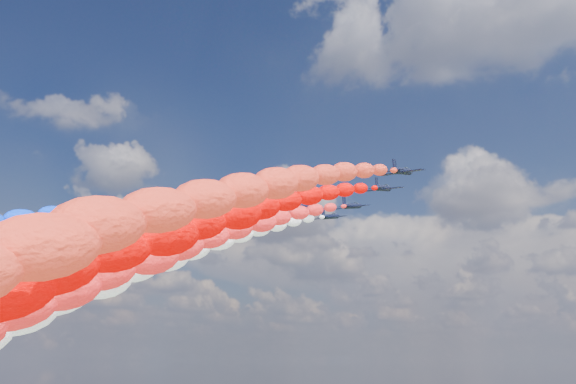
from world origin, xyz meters
The scene contains 15 objects.
jet_0 centered at (-33.55, -7.74, 90.28)m, with size 8.91×11.95×2.63m, color black, non-canonical shape.
jet_1 centered at (-23.66, 6.21, 90.28)m, with size 8.91×11.95×2.63m, color black, non-canonical shape.
trail_1 centered at (-23.66, -47.27, 72.92)m, with size 6.45×103.52×39.10m, color #2953FF, non-canonical shape.
jet_2 centered at (-10.84, 17.38, 90.28)m, with size 8.91×11.95×2.63m, color black, non-canonical shape.
trail_2 centered at (-10.84, -36.11, 72.92)m, with size 6.45×103.52×39.10m, color #095AFF, non-canonical shape.
jet_3 centered at (-0.12, 11.33, 90.28)m, with size 8.91×11.95×2.63m, color black, non-canonical shape.
trail_3 centered at (-0.12, -42.15, 72.92)m, with size 6.45×103.52×39.10m, color white, non-canonical shape.
jet_4 centered at (0.80, 25.13, 90.28)m, with size 8.91×11.95×2.63m, color black, non-canonical shape.
trail_4 centered at (0.80, -28.36, 72.92)m, with size 6.45×103.52×39.10m, color white, non-canonical shape.
jet_5 centered at (10.62, 16.74, 90.28)m, with size 8.91×11.95×2.63m, color black, non-canonical shape.
trail_5 centered at (10.62, -36.75, 72.92)m, with size 6.45×103.52×39.10m, color red, non-canonical shape.
jet_6 centered at (23.52, 4.15, 90.28)m, with size 8.91×11.95×2.63m, color black, non-canonical shape.
trail_6 centered at (23.52, -49.34, 72.92)m, with size 6.45×103.52×39.10m, color #DB0200, non-canonical shape.
jet_7 centered at (31.73, -6.56, 90.28)m, with size 8.91×11.95×2.63m, color black, non-canonical shape.
trail_7 centered at (31.73, -60.04, 72.92)m, with size 6.45×103.52×39.10m, color red, non-canonical shape.
Camera 1 is at (73.97, -128.42, 54.08)m, focal length 41.83 mm.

